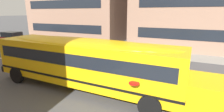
# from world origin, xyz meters

# --- Properties ---
(ground_plane) EXTENTS (400.00, 400.00, 0.00)m
(ground_plane) POSITION_xyz_m (0.00, 0.00, 0.00)
(ground_plane) COLOR #4C4C4F
(sidewalk_far) EXTENTS (120.00, 3.00, 0.01)m
(sidewalk_far) POSITION_xyz_m (0.00, 7.94, 0.01)
(sidewalk_far) COLOR gray
(sidewalk_far) RESTS_ON ground_plane
(lane_centreline) EXTENTS (110.00, 0.16, 0.01)m
(lane_centreline) POSITION_xyz_m (0.00, 0.00, 0.00)
(lane_centreline) COLOR silver
(lane_centreline) RESTS_ON ground_plane
(school_bus) EXTENTS (12.15, 2.87, 2.72)m
(school_bus) POSITION_xyz_m (1.94, -1.79, 1.61)
(school_bus) COLOR yellow
(school_bus) RESTS_ON ground_plane
(parked_car_red_by_entrance) EXTENTS (3.92, 1.91, 1.64)m
(parked_car_red_by_entrance) POSITION_xyz_m (-14.18, 5.01, 0.84)
(parked_car_red_by_entrance) COLOR maroon
(parked_car_red_by_entrance) RESTS_ON ground_plane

